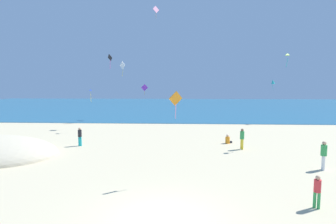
% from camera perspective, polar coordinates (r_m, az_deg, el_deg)
% --- Properties ---
extents(ground_plane, '(120.00, 120.00, 0.00)m').
position_cam_1_polar(ground_plane, '(20.49, 0.69, -8.63)').
color(ground_plane, beige).
extents(ocean_water, '(120.00, 60.00, 0.05)m').
position_cam_1_polar(ocean_water, '(65.38, 2.19, 1.32)').
color(ocean_water, '#236084').
rests_on(ocean_water, ground_plane).
extents(person_0, '(0.42, 0.42, 1.74)m').
position_cam_1_polar(person_0, '(18.96, 29.52, -7.46)').
color(person_0, white).
rests_on(person_0, ground_plane).
extents(person_1, '(0.40, 0.40, 1.65)m').
position_cam_1_polar(person_1, '(22.40, 15.08, -5.09)').
color(person_1, yellow).
rests_on(person_1, ground_plane).
extents(person_2, '(0.70, 0.65, 0.80)m').
position_cam_1_polar(person_2, '(24.49, 12.28, -5.68)').
color(person_2, orange).
rests_on(person_2, ground_plane).
extents(person_3, '(0.39, 0.39, 1.40)m').
position_cam_1_polar(person_3, '(13.23, 28.49, -13.89)').
color(person_3, green).
rests_on(person_3, ground_plane).
extents(person_4, '(0.38, 0.38, 1.54)m').
position_cam_1_polar(person_4, '(23.99, -17.78, -4.62)').
color(person_4, '#19ADB2').
rests_on(person_4, ground_plane).
extents(kite_lime, '(0.52, 0.51, 1.11)m').
position_cam_1_polar(kite_lime, '(24.58, 23.45, 10.84)').
color(kite_lime, '#99DB33').
extents(kite_orange, '(0.68, 0.45, 1.42)m').
position_cam_1_polar(kite_orange, '(14.05, 1.59, 2.68)').
color(kite_orange, orange).
extents(kite_white, '(0.95, 0.78, 2.19)m').
position_cam_1_polar(kite_white, '(41.15, -9.39, 9.44)').
color(kite_white, white).
extents(kite_teal, '(0.69, 0.69, 1.35)m').
position_cam_1_polar(kite_teal, '(38.72, 20.88, 5.86)').
color(kite_teal, '#1EADAD').
extents(kite_black, '(0.66, 0.60, 1.76)m').
position_cam_1_polar(kite_black, '(33.75, -11.91, 10.88)').
color(kite_black, black).
extents(kite_pink, '(0.84, 0.78, 1.83)m').
position_cam_1_polar(kite_pink, '(42.21, -2.51, 20.41)').
color(kite_pink, pink).
extents(kite_purple, '(1.01, 0.27, 1.54)m').
position_cam_1_polar(kite_purple, '(39.69, -4.88, 5.03)').
color(kite_purple, purple).
extents(kite_blue, '(0.54, 0.53, 1.40)m').
position_cam_1_polar(kite_blue, '(30.72, -15.69, 4.33)').
color(kite_blue, blue).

